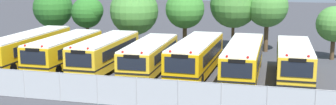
{
  "coord_description": "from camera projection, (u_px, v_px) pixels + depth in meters",
  "views": [
    {
      "loc": [
        9.76,
        -32.02,
        8.04
      ],
      "look_at": [
        1.47,
        0.0,
        1.6
      ],
      "focal_mm": 45.62,
      "sensor_mm": 36.0,
      "label": 1
    }
  ],
  "objects": [
    {
      "name": "school_bus_3",
      "position": [
        150.0,
        55.0,
        34.09
      ],
      "size": [
        2.83,
        9.79,
        2.5
      ],
      "rotation": [
        0.0,
        0.0,
        3.17
      ],
      "color": "yellow",
      "rests_on": "ground_plane"
    },
    {
      "name": "tree_3",
      "position": [
        185.0,
        10.0,
        41.85
      ],
      "size": [
        3.84,
        3.84,
        6.15
      ],
      "color": "#4C3823",
      "rests_on": "ground_plane"
    },
    {
      "name": "tree_1",
      "position": [
        88.0,
        12.0,
        44.99
      ],
      "size": [
        3.45,
        3.28,
        5.23
      ],
      "color": "#4C3823",
      "rests_on": "ground_plane"
    },
    {
      "name": "tree_4",
      "position": [
        232.0,
        4.0,
        42.99
      ],
      "size": [
        4.79,
        4.79,
        7.01
      ],
      "color": "#4C3823",
      "rests_on": "ground_plane"
    },
    {
      "name": "tree_5",
      "position": [
        268.0,
        6.0,
        41.82
      ],
      "size": [
        4.02,
        4.02,
        6.49
      ],
      "color": "#4C3823",
      "rests_on": "ground_plane"
    },
    {
      "name": "school_bus_1",
      "position": [
        65.0,
        50.0,
        35.66
      ],
      "size": [
        2.59,
        9.83,
        2.67
      ],
      "rotation": [
        0.0,
        0.0,
        3.14
      ],
      "color": "yellow",
      "rests_on": "ground_plane"
    },
    {
      "name": "tree_2",
      "position": [
        134.0,
        10.0,
        43.21
      ],
      "size": [
        4.92,
        4.92,
        6.39
      ],
      "color": "#4C3823",
      "rests_on": "ground_plane"
    },
    {
      "name": "ground_plane",
      "position": [
        150.0,
        71.0,
        34.36
      ],
      "size": [
        160.0,
        160.0,
        0.0
      ],
      "primitive_type": "plane",
      "color": "#38383D"
    },
    {
      "name": "school_bus_0",
      "position": [
        29.0,
        47.0,
        36.91
      ],
      "size": [
        2.7,
        11.58,
        2.74
      ],
      "rotation": [
        0.0,
        0.0,
        3.17
      ],
      "color": "yellow",
      "rests_on": "ground_plane"
    },
    {
      "name": "tree_0",
      "position": [
        54.0,
        8.0,
        46.88
      ],
      "size": [
        4.32,
        4.32,
        6.03
      ],
      "color": "#4C3823",
      "rests_on": "ground_plane"
    },
    {
      "name": "school_bus_5",
      "position": [
        243.0,
        58.0,
        32.36
      ],
      "size": [
        2.49,
        11.24,
        2.69
      ],
      "rotation": [
        0.0,
        0.0,
        3.14
      ],
      "color": "yellow",
      "rests_on": "ground_plane"
    },
    {
      "name": "school_bus_2",
      "position": [
        105.0,
        52.0,
        34.78
      ],
      "size": [
        2.55,
        9.85,
        2.68
      ],
      "rotation": [
        0.0,
        0.0,
        3.14
      ],
      "color": "yellow",
      "rests_on": "ground_plane"
    },
    {
      "name": "school_bus_4",
      "position": [
        196.0,
        56.0,
        33.0
      ],
      "size": [
        2.84,
        10.45,
        2.79
      ],
      "rotation": [
        0.0,
        0.0,
        3.12
      ],
      "color": "#EAA80C",
      "rests_on": "ground_plane"
    },
    {
      "name": "school_bus_6",
      "position": [
        294.0,
        60.0,
        31.54
      ],
      "size": [
        2.54,
        9.3,
        2.74
      ],
      "rotation": [
        0.0,
        0.0,
        3.15
      ],
      "color": "yellow",
      "rests_on": "ground_plane"
    },
    {
      "name": "chainlink_fence",
      "position": [
        117.0,
        90.0,
        25.44
      ],
      "size": [
        27.57,
        0.07,
        1.84
      ],
      "color": "#9EA0A3",
      "rests_on": "ground_plane"
    },
    {
      "name": "tree_6",
      "position": [
        334.0,
        24.0,
        38.12
      ],
      "size": [
        3.21,
        3.21,
        4.87
      ],
      "color": "#4C3823",
      "rests_on": "ground_plane"
    }
  ]
}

